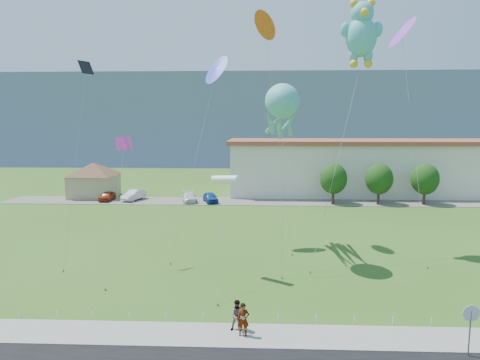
# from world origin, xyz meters

# --- Properties ---
(ground) EXTENTS (160.00, 160.00, 0.00)m
(ground) POSITION_xyz_m (0.00, 0.00, 0.00)
(ground) COLOR #355818
(ground) RESTS_ON ground
(sidewalk) EXTENTS (80.00, 2.50, 0.10)m
(sidewalk) POSITION_xyz_m (0.00, -2.75, 0.05)
(sidewalk) COLOR gray
(sidewalk) RESTS_ON ground
(parking_strip) EXTENTS (70.00, 6.00, 0.06)m
(parking_strip) POSITION_xyz_m (0.00, 35.00, 0.03)
(parking_strip) COLOR #59544C
(parking_strip) RESTS_ON ground
(hill_ridge) EXTENTS (160.00, 50.00, 25.00)m
(hill_ridge) POSITION_xyz_m (0.00, 120.00, 12.50)
(hill_ridge) COLOR slate
(hill_ridge) RESTS_ON ground
(pavilion) EXTENTS (9.20, 9.20, 5.00)m
(pavilion) POSITION_xyz_m (-24.00, 38.00, 3.02)
(pavilion) COLOR tan
(pavilion) RESTS_ON ground
(warehouse) EXTENTS (61.00, 15.00, 8.20)m
(warehouse) POSITION_xyz_m (26.00, 44.00, 4.12)
(warehouse) COLOR beige
(warehouse) RESTS_ON ground
(stop_sign) EXTENTS (0.80, 0.07, 2.50)m
(stop_sign) POSITION_xyz_m (9.50, -4.21, 1.87)
(stop_sign) COLOR slate
(stop_sign) RESTS_ON ground
(rope_fence) EXTENTS (26.05, 0.05, 0.50)m
(rope_fence) POSITION_xyz_m (0.00, -1.30, 0.25)
(rope_fence) COLOR white
(rope_fence) RESTS_ON ground
(tree_near) EXTENTS (3.60, 3.60, 5.47)m
(tree_near) POSITION_xyz_m (10.00, 34.00, 3.39)
(tree_near) COLOR #3F2B19
(tree_near) RESTS_ON ground
(tree_mid) EXTENTS (3.60, 3.60, 5.47)m
(tree_mid) POSITION_xyz_m (16.00, 34.00, 3.39)
(tree_mid) COLOR #3F2B19
(tree_mid) RESTS_ON ground
(tree_far) EXTENTS (3.60, 3.60, 5.47)m
(tree_far) POSITION_xyz_m (22.00, 34.00, 3.39)
(tree_far) COLOR #3F2B19
(tree_far) RESTS_ON ground
(pedestrian_left) EXTENTS (0.61, 0.41, 1.66)m
(pedestrian_left) POSITION_xyz_m (-0.81, -2.81, 0.93)
(pedestrian_left) COLOR gray
(pedestrian_left) RESTS_ON sidewalk
(pedestrian_right) EXTENTS (0.86, 0.72, 1.58)m
(pedestrian_right) POSITION_xyz_m (-1.10, -2.25, 0.89)
(pedestrian_right) COLOR gray
(pedestrian_right) RESTS_ON sidewalk
(parked_car_red) EXTENTS (1.52, 3.74, 1.27)m
(parked_car_red) POSITION_xyz_m (-20.96, 34.80, 0.70)
(parked_car_red) COLOR #9E3013
(parked_car_red) RESTS_ON parking_strip
(parked_car_silver) EXTENTS (2.82, 4.60, 1.43)m
(parked_car_silver) POSITION_xyz_m (-17.38, 35.32, 0.78)
(parked_car_silver) COLOR #B5B4BB
(parked_car_silver) RESTS_ON parking_strip
(parked_car_white) EXTENTS (2.75, 4.77, 1.30)m
(parked_car_white) POSITION_xyz_m (-9.50, 34.46, 0.71)
(parked_car_white) COLOR silver
(parked_car_white) RESTS_ON parking_strip
(parked_car_blue) EXTENTS (2.75, 4.22, 1.34)m
(parked_car_blue) POSITION_xyz_m (-6.50, 34.08, 0.73)
(parked_car_blue) COLOR #1C449A
(parked_car_blue) RESTS_ON parking_strip
(octopus_kite) EXTENTS (2.58, 10.12, 13.56)m
(octopus_kite) POSITION_xyz_m (1.68, 10.56, 11.61)
(octopus_kite) COLOR teal
(octopus_kite) RESTS_ON ground
(teddy_bear_kite) EXTENTS (6.40, 8.03, 20.60)m
(teddy_bear_kite) POSITION_xyz_m (8.27, 13.50, 18.02)
(teddy_bear_kite) COLOR teal
(teddy_bear_kite) RESTS_ON ground
(small_kite_blue) EXTENTS (3.88, 7.67, 15.97)m
(small_kite_blue) POSITION_xyz_m (-3.83, 14.89, 14.94)
(small_kite_blue) COLOR #2333CA
(small_kite_blue) RESTS_ON ground
(small_kite_pink) EXTENTS (1.29, 6.64, 9.55)m
(small_kite_pink) POSITION_xyz_m (-10.12, 8.17, 8.15)
(small_kite_pink) COLOR #EF35AB
(small_kite_pink) RESTS_ON ground
(small_kite_black) EXTENTS (1.66, 4.11, 15.23)m
(small_kite_black) POSITION_xyz_m (-13.24, 9.17, 12.93)
(small_kite_black) COLOR black
(small_kite_black) RESTS_ON ground
(small_kite_orange) EXTENTS (3.19, 6.25, 19.91)m
(small_kite_orange) POSITION_xyz_m (0.52, 16.16, 18.73)
(small_kite_orange) COLOR #E15019
(small_kite_orange) RESTS_ON ground
(small_kite_white) EXTENTS (0.50, 6.49, 7.25)m
(small_kite_white) POSITION_xyz_m (-2.35, 6.11, 6.76)
(small_kite_white) COLOR white
(small_kite_white) RESTS_ON ground
(small_kite_purple) EXTENTS (1.80, 8.29, 19.07)m
(small_kite_purple) POSITION_xyz_m (12.16, 15.32, 17.91)
(small_kite_purple) COLOR #9F37DD
(small_kite_purple) RESTS_ON ground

